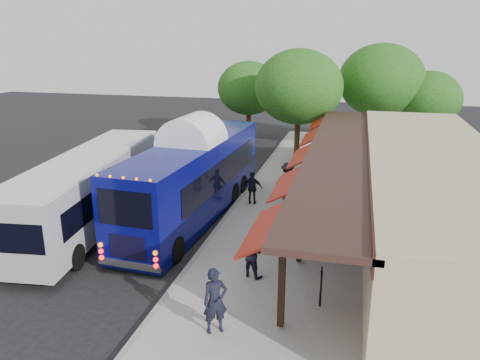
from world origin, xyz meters
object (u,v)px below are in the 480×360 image
Objects in this scene: coach_bus at (193,175)px; ped_a at (215,301)px; sign_board at (321,282)px; city_bus at (91,187)px; ped_b at (252,253)px; ped_c at (253,188)px; ped_d at (287,181)px.

coach_bus reaches higher than ped_a.
ped_a is 3.31m from sign_board.
ped_a is at bearing -146.95° from sign_board.
city_bus is 9.97× the size of sign_board.
ped_b is at bearing -28.16° from city_bus.
city_bus is (-3.96, -1.95, -0.28)m from coach_bus.
ped_d is at bearing -151.31° from ped_c.
ped_a is 1.59× the size of sign_board.
coach_bus is at bearing 19.50° from city_bus.
ped_b is at bearing 98.37° from ped_c.
ped_a is 1.16× the size of ped_c.
coach_bus reaches higher than ped_b.
coach_bus reaches higher than ped_d.
coach_bus is 1.00× the size of city_bus.
city_bus is at bearing 27.79° from ped_c.
ped_b is 1.41× the size of sign_board.
ped_d is at bearing 25.35° from city_bus.
ped_a is at bearing 105.53° from ped_b.
ped_a is 11.19m from ped_d.
city_bus is 6.20× the size of ped_d.
ped_c is 0.85× the size of ped_d.
ped_c reaches higher than sign_board.
ped_b is at bearing 104.68° from ped_d.
ped_b is 7.92m from ped_d.
sign_board is at bearing 171.40° from ped_b.
sign_board is at bearing -30.02° from city_bus.
sign_board is (2.39, -1.33, -0.03)m from ped_b.
ped_d is at bearing 40.91° from coach_bus.
city_bus is 9.18m from ped_d.
ped_b is at bearing 51.44° from ped_a.
ped_c is 1.36× the size of sign_board.
ped_d is (-0.02, 7.92, 0.11)m from ped_b.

